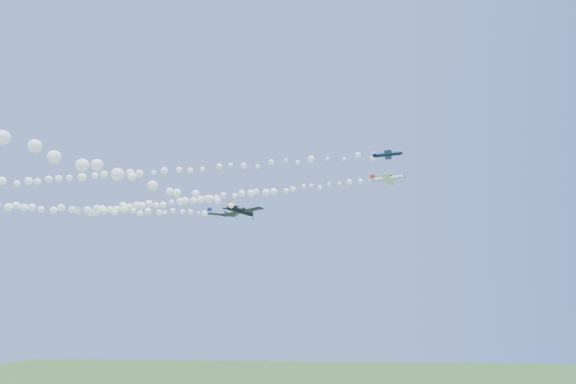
# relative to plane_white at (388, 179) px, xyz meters

# --- Properties ---
(plane_white) EXTENTS (7.95, 8.43, 2.28)m
(plane_white) POSITION_rel_plane_white_xyz_m (0.00, 0.00, 0.00)
(plane_white) COLOR white
(smoke_trail_white) EXTENTS (81.57, 27.66, 3.30)m
(smoke_trail_white) POSITION_rel_plane_white_xyz_m (-42.99, 13.52, -0.31)
(smoke_trail_white) COLOR white
(plane_navy) EXTENTS (6.28, 6.64, 1.71)m
(plane_navy) POSITION_rel_plane_white_xyz_m (-1.66, -15.73, 0.48)
(plane_navy) COLOR #0D173A
(smoke_trail_navy) EXTENTS (85.52, 13.64, 2.52)m
(smoke_trail_navy) POSITION_rel_plane_white_xyz_m (-46.26, -9.65, 0.27)
(smoke_trail_navy) COLOR white
(plane_grey) EXTENTS (7.38, 7.75, 2.61)m
(plane_grey) POSITION_rel_plane_white_xyz_m (-38.56, 5.64, -6.25)
(plane_grey) COLOR #33384A
(smoke_trail_grey) EXTENTS (63.90, 22.35, 3.32)m
(smoke_trail_grey) POSITION_rel_plane_white_xyz_m (-72.57, -5.26, -6.64)
(smoke_trail_grey) COLOR white
(plane_black) EXTENTS (6.82, 6.44, 1.90)m
(plane_black) POSITION_rel_plane_white_xyz_m (-25.82, -37.46, -14.72)
(plane_black) COLOR black
(smoke_trail_black) EXTENTS (27.77, 60.69, 2.72)m
(smoke_trail_black) POSITION_rel_plane_white_xyz_m (-39.77, -69.50, -14.97)
(smoke_trail_black) COLOR white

